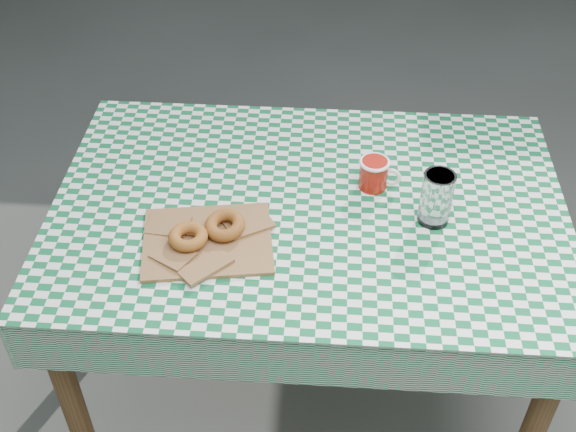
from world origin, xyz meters
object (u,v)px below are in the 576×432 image
object	(u,v)px
table	(306,304)
paper_bag	(208,240)
coffee_mug	(374,174)
drinking_glass	(436,198)

from	to	relation	value
table	paper_bag	distance (m)	0.48
coffee_mug	drinking_glass	xyz separation A→B (m)	(0.15, -0.12, 0.03)
drinking_glass	paper_bag	bearing A→B (deg)	-167.45
paper_bag	coffee_mug	xyz separation A→B (m)	(0.40, 0.24, 0.03)
table	paper_bag	xyz separation A→B (m)	(-0.23, -0.15, 0.39)
table	drinking_glass	size ratio (longest dim) A/B	9.13
paper_bag	table	bearing A→B (deg)	33.37
drinking_glass	coffee_mug	bearing A→B (deg)	140.91
table	coffee_mug	bearing A→B (deg)	27.75
table	paper_bag	bearing A→B (deg)	-146.85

